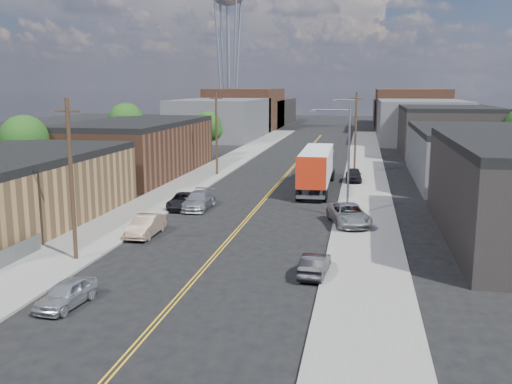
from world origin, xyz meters
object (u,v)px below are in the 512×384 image
at_px(semi_truck, 318,165).
at_px(car_right_oncoming, 315,264).
at_px(car_left_c, 183,201).
at_px(car_right_lot_a, 349,214).
at_px(car_left_d, 198,200).
at_px(car_ahead_truck, 320,163).
at_px(car_left_b, 146,226).
at_px(car_right_lot_c, 354,175).
at_px(car_left_a, 67,293).

xyz_separation_m(semi_truck, car_right_oncoming, (2.10, -28.43, -1.81)).
distance_m(car_left_c, car_right_lot_a, 15.12).
relative_size(car_left_d, car_right_lot_a, 0.93).
bearing_deg(car_left_c, car_left_d, -5.38).
relative_size(car_left_c, car_right_lot_a, 0.87).
bearing_deg(car_right_lot_a, car_ahead_truck, 83.89).
height_order(car_left_b, car_left_d, car_left_d).
xyz_separation_m(car_left_d, car_ahead_truck, (8.61, 27.21, -0.11)).
distance_m(car_left_b, car_ahead_truck, 38.02).
relative_size(semi_truck, car_left_b, 3.63).
bearing_deg(semi_truck, car_right_lot_c, 48.26).
relative_size(semi_truck, car_left_d, 3.12).
relative_size(car_left_b, car_left_c, 0.93).
xyz_separation_m(car_right_lot_a, car_ahead_truck, (-4.59, 31.14, -0.28)).
xyz_separation_m(car_left_c, car_ahead_truck, (10.01, 27.21, -0.03)).
xyz_separation_m(semi_truck, car_ahead_truck, (-0.89, 14.87, -1.80)).
height_order(car_left_c, car_right_lot_a, car_right_lot_a).
xyz_separation_m(car_left_b, car_left_d, (1.15, 9.54, 0.02)).
relative_size(car_right_oncoming, car_ahead_truck, 0.84).
distance_m(semi_truck, car_right_lot_c, 5.85).
bearing_deg(car_left_b, semi_truck, 64.04).
distance_m(car_left_a, car_left_d, 22.95).
bearing_deg(car_ahead_truck, semi_truck, -79.07).
height_order(semi_truck, car_right_lot_c, semi_truck).
bearing_deg(car_left_d, car_ahead_truck, 71.58).
relative_size(car_right_lot_a, car_right_lot_c, 1.30).
xyz_separation_m(car_left_c, car_right_lot_c, (14.60, 16.60, 0.21)).
xyz_separation_m(car_left_a, car_right_oncoming, (11.60, 6.86, -0.00)).
xyz_separation_m(car_left_a, car_left_d, (0.00, 22.95, 0.11)).
height_order(semi_truck, car_right_lot_a, semi_truck).
bearing_deg(car_left_a, car_left_d, 96.38).
height_order(car_left_d, car_right_oncoming, car_left_d).
height_order(car_left_b, car_right_lot_c, car_right_lot_c).
xyz_separation_m(car_left_d, car_right_oncoming, (11.60, -16.08, -0.11)).
distance_m(car_left_c, car_right_oncoming, 20.68).
relative_size(car_left_a, car_right_lot_c, 0.88).
bearing_deg(car_left_d, car_right_lot_a, -17.44).
bearing_deg(semi_truck, car_right_lot_a, -77.93).
height_order(car_left_d, car_right_lot_c, car_right_lot_c).
distance_m(semi_truck, car_left_c, 16.56).
height_order(semi_truck, car_left_c, semi_truck).
relative_size(car_left_b, car_right_lot_a, 0.80).
bearing_deg(semi_truck, car_left_d, -128.31).
xyz_separation_m(car_left_b, car_right_oncoming, (12.75, -6.55, -0.10)).
bearing_deg(car_left_c, car_right_lot_c, 43.29).
distance_m(car_left_d, car_right_lot_a, 13.77).
bearing_deg(car_right_lot_a, car_left_c, 150.45).
bearing_deg(car_left_d, car_left_a, -90.86).
relative_size(car_left_a, car_left_b, 0.85).
distance_m(semi_truck, car_left_b, 24.40).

